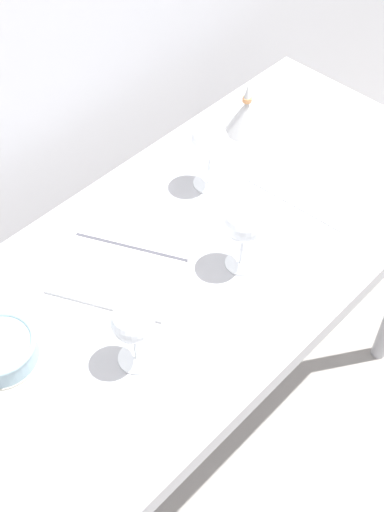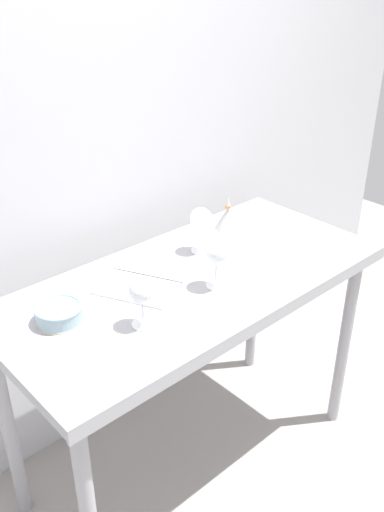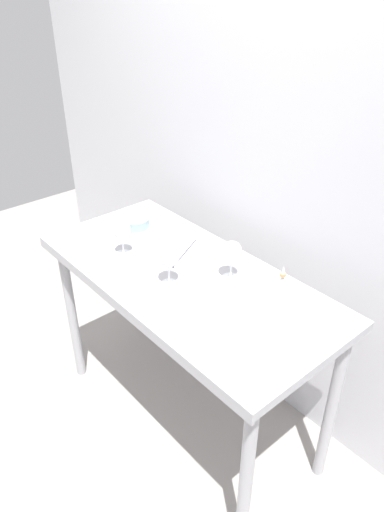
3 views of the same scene
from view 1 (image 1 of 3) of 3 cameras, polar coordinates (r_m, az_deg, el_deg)
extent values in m
plane|color=gray|center=(2.24, 0.58, -14.38)|extent=(6.00, 6.00, 0.00)
cube|color=#A1A1A6|center=(1.50, 0.84, 0.61)|extent=(1.40, 0.64, 0.04)
cube|color=#A1A1A6|center=(1.39, 10.77, -6.58)|extent=(1.40, 0.01, 0.05)
cylinder|color=#A1A1A6|center=(2.28, 7.00, 5.34)|extent=(0.05, 0.05, 0.86)
cylinder|color=white|center=(1.44, 4.14, -0.61)|extent=(0.07, 0.07, 0.00)
cylinder|color=white|center=(1.41, 4.25, 0.63)|extent=(0.01, 0.01, 0.09)
sphere|color=white|center=(1.35, 4.45, 2.95)|extent=(0.09, 0.09, 0.09)
cylinder|color=maroon|center=(1.36, 4.41, 2.50)|extent=(0.06, 0.06, 0.03)
cylinder|color=white|center=(1.61, 1.42, 6.22)|extent=(0.07, 0.07, 0.00)
cylinder|color=white|center=(1.58, 1.45, 7.50)|extent=(0.01, 0.01, 0.09)
sphere|color=white|center=(1.53, 1.51, 9.79)|extent=(0.08, 0.08, 0.08)
cylinder|color=maroon|center=(1.53, 1.50, 9.37)|extent=(0.06, 0.06, 0.02)
cylinder|color=white|center=(1.31, -4.73, -8.64)|extent=(0.07, 0.07, 0.00)
cylinder|color=white|center=(1.27, -4.86, -7.57)|extent=(0.01, 0.01, 0.09)
sphere|color=white|center=(1.20, -5.09, -5.58)|extent=(0.08, 0.08, 0.08)
cylinder|color=maroon|center=(1.22, -5.05, -5.96)|extent=(0.06, 0.06, 0.02)
cube|color=white|center=(1.42, -6.41, -1.75)|extent=(0.26, 0.31, 0.01)
cube|color=white|center=(1.52, -4.10, 2.90)|extent=(0.26, 0.31, 0.01)
cube|color=#3F3F47|center=(1.47, -5.22, 0.65)|extent=(0.12, 0.24, 0.01)
cube|color=white|center=(1.64, 10.45, 6.10)|extent=(0.21, 0.28, 0.00)
cylinder|color=beige|center=(1.35, -15.81, -8.27)|extent=(0.15, 0.15, 0.01)
cylinder|color=#8CA8B2|center=(1.33, -16.04, -7.69)|extent=(0.14, 0.14, 0.04)
cone|color=#B3B3B3|center=(1.74, 4.60, 11.79)|extent=(0.10, 0.10, 0.09)
cylinder|color=#C17F4C|center=(1.71, 4.71, 13.14)|extent=(0.02, 0.02, 0.01)
cone|color=#B3B3B3|center=(1.70, 4.76, 13.79)|extent=(0.02, 0.02, 0.04)
camera|label=2|loc=(0.70, 158.78, -57.33)|focal=39.07mm
camera|label=3|loc=(2.07, 66.52, 26.06)|focal=33.64mm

